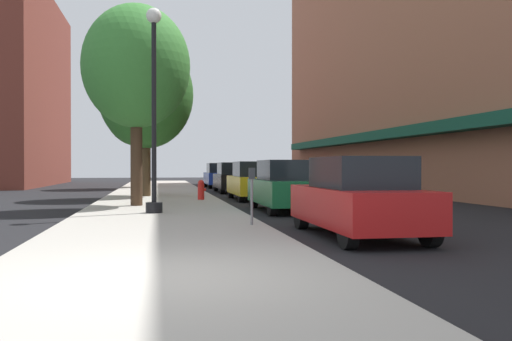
{
  "coord_description": "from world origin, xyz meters",
  "views": [
    {
      "loc": [
        -0.07,
        -6.78,
        1.47
      ],
      "look_at": [
        4.72,
        20.02,
        1.24
      ],
      "focal_mm": 38.43,
      "sensor_mm": 36.0,
      "label": 1
    }
  ],
  "objects_px": {
    "parking_meter_near": "(252,189)",
    "car_red": "(358,198)",
    "lamppost": "(154,106)",
    "car_yellow": "(253,181)",
    "tree_mid": "(138,107)",
    "tree_far": "(136,67)",
    "car_green": "(286,186)",
    "car_black": "(233,178)",
    "fire_hydrant": "(201,190)",
    "tree_near": "(146,95)",
    "car_blue": "(219,176)"
  },
  "relations": [
    {
      "from": "parking_meter_near",
      "to": "car_red",
      "type": "relative_size",
      "value": 0.3
    },
    {
      "from": "lamppost",
      "to": "car_yellow",
      "type": "relative_size",
      "value": 1.37
    },
    {
      "from": "tree_mid",
      "to": "tree_far",
      "type": "xyz_separation_m",
      "value": [
        0.53,
        -17.05,
        -0.44
      ]
    },
    {
      "from": "car_green",
      "to": "car_black",
      "type": "bearing_deg",
      "value": 88.07
    },
    {
      "from": "car_red",
      "to": "car_yellow",
      "type": "bearing_deg",
      "value": 87.81
    },
    {
      "from": "car_red",
      "to": "car_green",
      "type": "height_order",
      "value": "same"
    },
    {
      "from": "fire_hydrant",
      "to": "parking_meter_near",
      "type": "height_order",
      "value": "parking_meter_near"
    },
    {
      "from": "parking_meter_near",
      "to": "car_black",
      "type": "bearing_deg",
      "value": 83.66
    },
    {
      "from": "parking_meter_near",
      "to": "tree_near",
      "type": "height_order",
      "value": "tree_near"
    },
    {
      "from": "tree_far",
      "to": "tree_mid",
      "type": "bearing_deg",
      "value": 91.79
    },
    {
      "from": "fire_hydrant",
      "to": "tree_far",
      "type": "relative_size",
      "value": 0.12
    },
    {
      "from": "tree_mid",
      "to": "car_red",
      "type": "xyz_separation_m",
      "value": [
        5.33,
        -25.4,
        -4.47
      ]
    },
    {
      "from": "lamppost",
      "to": "tree_far",
      "type": "xyz_separation_m",
      "value": [
        -0.61,
        3.04,
        1.64
      ]
    },
    {
      "from": "car_green",
      "to": "tree_mid",
      "type": "bearing_deg",
      "value": 103.83
    },
    {
      "from": "tree_near",
      "to": "car_blue",
      "type": "xyz_separation_m",
      "value": [
        4.6,
        11.78,
        -3.86
      ]
    },
    {
      "from": "parking_meter_near",
      "to": "car_black",
      "type": "height_order",
      "value": "car_black"
    },
    {
      "from": "tree_far",
      "to": "car_green",
      "type": "bearing_deg",
      "value": -21.06
    },
    {
      "from": "car_black",
      "to": "car_blue",
      "type": "bearing_deg",
      "value": 88.05
    },
    {
      "from": "parking_meter_near",
      "to": "car_red",
      "type": "distance_m",
      "value": 2.56
    },
    {
      "from": "fire_hydrant",
      "to": "car_black",
      "type": "relative_size",
      "value": 0.18
    },
    {
      "from": "lamppost",
      "to": "parking_meter_near",
      "type": "xyz_separation_m",
      "value": [
        2.24,
        -3.65,
        -2.25
      ]
    },
    {
      "from": "car_black",
      "to": "lamppost",
      "type": "bearing_deg",
      "value": -108.71
    },
    {
      "from": "tree_mid",
      "to": "fire_hydrant",
      "type": "bearing_deg",
      "value": -78.15
    },
    {
      "from": "tree_mid",
      "to": "car_blue",
      "type": "height_order",
      "value": "tree_mid"
    },
    {
      "from": "car_black",
      "to": "car_blue",
      "type": "xyz_separation_m",
      "value": [
        0.0,
        6.88,
        0.0
      ]
    },
    {
      "from": "fire_hydrant",
      "to": "car_black",
      "type": "xyz_separation_m",
      "value": [
        2.37,
        7.92,
        0.29
      ]
    },
    {
      "from": "car_red",
      "to": "car_yellow",
      "type": "xyz_separation_m",
      "value": [
        0.0,
        12.64,
        0.0
      ]
    },
    {
      "from": "fire_hydrant",
      "to": "tree_mid",
      "type": "relative_size",
      "value": 0.1
    },
    {
      "from": "tree_near",
      "to": "tree_far",
      "type": "xyz_separation_m",
      "value": [
        -0.2,
        -5.96,
        0.17
      ]
    },
    {
      "from": "fire_hydrant",
      "to": "tree_near",
      "type": "bearing_deg",
      "value": 126.43
    },
    {
      "from": "car_green",
      "to": "car_black",
      "type": "xyz_separation_m",
      "value": [
        0.0,
        12.71,
        0.0
      ]
    },
    {
      "from": "car_black",
      "to": "tree_mid",
      "type": "bearing_deg",
      "value": 128.81
    },
    {
      "from": "fire_hydrant",
      "to": "car_blue",
      "type": "height_order",
      "value": "car_blue"
    },
    {
      "from": "car_green",
      "to": "car_blue",
      "type": "bearing_deg",
      "value": 88.07
    },
    {
      "from": "parking_meter_near",
      "to": "car_yellow",
      "type": "xyz_separation_m",
      "value": [
        1.95,
        10.98,
        -0.14
      ]
    },
    {
      "from": "tree_near",
      "to": "car_yellow",
      "type": "distance_m",
      "value": 6.24
    },
    {
      "from": "car_blue",
      "to": "lamppost",
      "type": "bearing_deg",
      "value": -99.91
    },
    {
      "from": "car_red",
      "to": "car_green",
      "type": "relative_size",
      "value": 1.0
    },
    {
      "from": "tree_mid",
      "to": "car_green",
      "type": "xyz_separation_m",
      "value": [
        5.33,
        -18.9,
        -4.47
      ]
    },
    {
      "from": "tree_mid",
      "to": "car_black",
      "type": "xyz_separation_m",
      "value": [
        5.33,
        -6.19,
        -4.47
      ]
    },
    {
      "from": "lamppost",
      "to": "tree_near",
      "type": "bearing_deg",
      "value": 92.63
    },
    {
      "from": "tree_far",
      "to": "car_black",
      "type": "relative_size",
      "value": 1.59
    },
    {
      "from": "car_red",
      "to": "car_yellow",
      "type": "distance_m",
      "value": 12.64
    },
    {
      "from": "tree_near",
      "to": "car_black",
      "type": "bearing_deg",
      "value": 46.8
    },
    {
      "from": "car_green",
      "to": "car_blue",
      "type": "distance_m",
      "value": 19.59
    },
    {
      "from": "car_red",
      "to": "lamppost",
      "type": "bearing_deg",
      "value": 126.11
    },
    {
      "from": "tree_near",
      "to": "car_green",
      "type": "distance_m",
      "value": 9.86
    },
    {
      "from": "car_blue",
      "to": "parking_meter_near",
      "type": "bearing_deg",
      "value": -93.08
    },
    {
      "from": "fire_hydrant",
      "to": "tree_near",
      "type": "relative_size",
      "value": 0.11
    },
    {
      "from": "tree_mid",
      "to": "car_red",
      "type": "bearing_deg",
      "value": -78.14
    }
  ]
}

